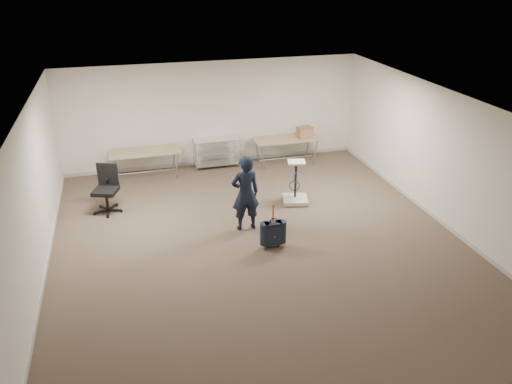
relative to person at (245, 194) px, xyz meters
name	(u,v)px	position (x,y,z in m)	size (l,w,h in m)	color
ground	(258,242)	(0.10, -0.63, -0.81)	(9.00, 9.00, 0.00)	#4B3D2E
room_shell	(242,210)	(0.10, 0.75, -0.76)	(8.00, 9.00, 9.00)	white
folding_table_left	(145,153)	(-1.80, 3.32, -0.13)	(1.80, 0.75, 0.73)	tan
folding_table_right	(286,140)	(2.00, 3.32, -0.13)	(1.80, 0.75, 0.73)	tan
wire_shelf	(217,151)	(0.10, 3.57, -0.37)	(1.22, 0.47, 0.80)	silver
person	(245,194)	(0.00, 0.00, 0.00)	(0.59, 0.39, 1.61)	black
suitcase	(273,233)	(0.33, -0.88, -0.49)	(0.34, 0.20, 0.92)	#152130
office_chair	(107,198)	(-2.78, 1.60, -0.48)	(0.65, 0.66, 1.08)	black
equipment_cart	(295,192)	(1.42, 0.90, -0.54)	(0.67, 0.67, 1.02)	beige
cardboard_box	(305,132)	(2.49, 3.26, 0.07)	(0.39, 0.29, 0.29)	olive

